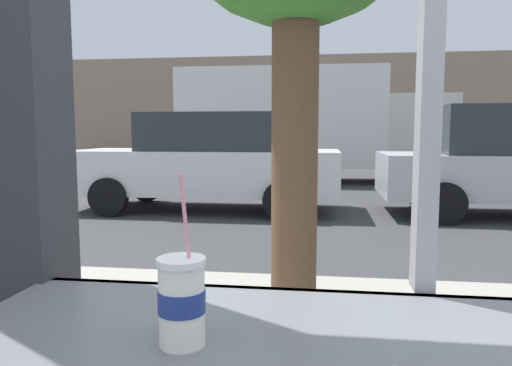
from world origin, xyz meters
name	(u,v)px	position (x,y,z in m)	size (l,w,h in m)	color
ground_plane	(335,205)	(0.00, 8.00, 0.00)	(60.00, 60.00, 0.00)	#38383A
sidewalk_strip	(363,358)	(0.00, 1.60, 0.06)	(16.00, 2.80, 0.12)	#9E998E
building_facade_far	(328,108)	(0.00, 23.45, 2.56)	(28.00, 1.20, 5.12)	gray
soda_cup_left	(182,300)	(-0.51, -0.32, 1.07)	(0.09, 0.09, 0.32)	white
parked_car_white	(209,161)	(-2.24, 7.16, 0.87)	(4.64, 1.96, 1.71)	silver
box_truck	(307,121)	(-0.71, 12.42, 1.67)	(7.32, 2.44, 3.09)	silver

